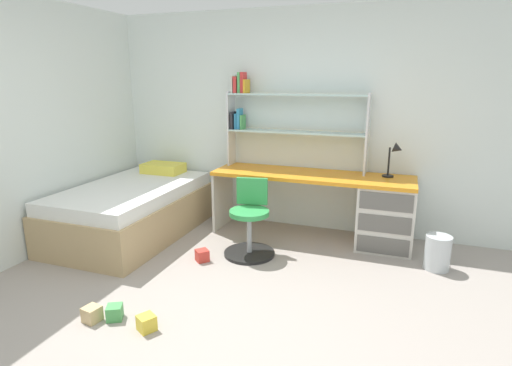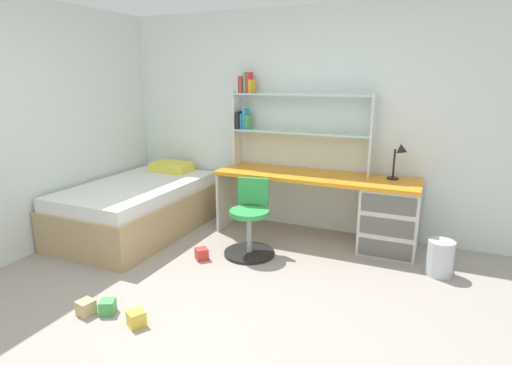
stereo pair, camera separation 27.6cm
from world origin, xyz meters
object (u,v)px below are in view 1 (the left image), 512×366
(desk, at_px, (365,207))
(bookshelf_hutch, at_px, (281,114))
(desk_lamp, at_px, (395,154))
(toy_block_yellow_1, at_px, (147,323))
(bed_platform, at_px, (133,210))
(toy_block_green_3, at_px, (115,312))
(toy_block_natural_2, at_px, (92,314))
(toy_block_red_0, at_px, (202,255))
(swivel_chair, at_px, (250,226))
(waste_bin, at_px, (438,253))

(desk, relative_size, bookshelf_hutch, 1.36)
(desk_lamp, bearing_deg, toy_block_yellow_1, -124.31)
(desk, distance_m, desk_lamp, 0.64)
(bed_platform, relative_size, toy_block_green_3, 16.97)
(bed_platform, height_order, toy_block_natural_2, bed_platform)
(desk_lamp, height_order, toy_block_natural_2, desk_lamp)
(bed_platform, relative_size, toy_block_red_0, 16.30)
(desk, xyz_separation_m, swivel_chair, (-1.07, -0.67, -0.11))
(bookshelf_hutch, relative_size, swivel_chair, 2.09)
(bookshelf_hutch, height_order, toy_block_natural_2, bookshelf_hutch)
(toy_block_red_0, bearing_deg, waste_bin, 15.50)
(waste_bin, bearing_deg, toy_block_yellow_1, -138.67)
(desk, distance_m, waste_bin, 0.86)
(toy_block_green_3, bearing_deg, desk, 53.14)
(desk, relative_size, toy_block_green_3, 19.76)
(desk, xyz_separation_m, toy_block_red_0, (-1.45, -1.00, -0.36))
(toy_block_red_0, bearing_deg, swivel_chair, 41.04)
(toy_block_natural_2, bearing_deg, bookshelf_hutch, 73.02)
(toy_block_red_0, relative_size, toy_block_yellow_1, 1.00)
(bed_platform, bearing_deg, desk, 13.89)
(swivel_chair, xyz_separation_m, bed_platform, (-1.45, 0.05, -0.01))
(swivel_chair, xyz_separation_m, toy_block_green_3, (-0.53, -1.46, -0.24))
(desk, bearing_deg, toy_block_yellow_1, -120.78)
(bed_platform, xyz_separation_m, toy_block_red_0, (1.07, -0.38, -0.24))
(bookshelf_hutch, bearing_deg, bed_platform, -151.78)
(swivel_chair, xyz_separation_m, waste_bin, (1.79, 0.27, -0.13))
(bed_platform, distance_m, toy_block_yellow_1, 1.99)
(toy_block_green_3, bearing_deg, desk_lamp, 50.29)
(bookshelf_hutch, height_order, bed_platform, bookshelf_hutch)
(toy_block_natural_2, height_order, toy_block_green_3, toy_block_natural_2)
(desk, bearing_deg, toy_block_natural_2, -128.23)
(bookshelf_hutch, height_order, toy_block_green_3, bookshelf_hutch)
(toy_block_yellow_1, bearing_deg, toy_block_green_3, 173.07)
(toy_block_natural_2, bearing_deg, desk_lamp, 49.16)
(desk, height_order, bed_platform, desk)
(toy_block_natural_2, bearing_deg, swivel_chair, 66.35)
(bookshelf_hutch, relative_size, toy_block_natural_2, 13.98)
(desk_lamp, bearing_deg, waste_bin, -47.97)
(toy_block_red_0, bearing_deg, bed_platform, 160.52)
(toy_block_yellow_1, xyz_separation_m, toy_block_green_3, (-0.31, 0.04, -0.00))
(bed_platform, xyz_separation_m, toy_block_yellow_1, (1.23, -1.55, -0.24))
(desk_lamp, bearing_deg, bed_platform, -165.28)
(toy_block_red_0, bearing_deg, toy_block_green_3, -97.68)
(toy_block_red_0, relative_size, toy_block_natural_2, 1.01)
(desk, height_order, waste_bin, desk)
(bed_platform, bearing_deg, desk_lamp, 14.72)
(bed_platform, bearing_deg, toy_block_red_0, -19.48)
(desk_lamp, xyz_separation_m, toy_block_red_0, (-1.71, -1.11, -0.93))
(swivel_chair, bearing_deg, bed_platform, 178.09)
(desk, height_order, toy_block_green_3, desk)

